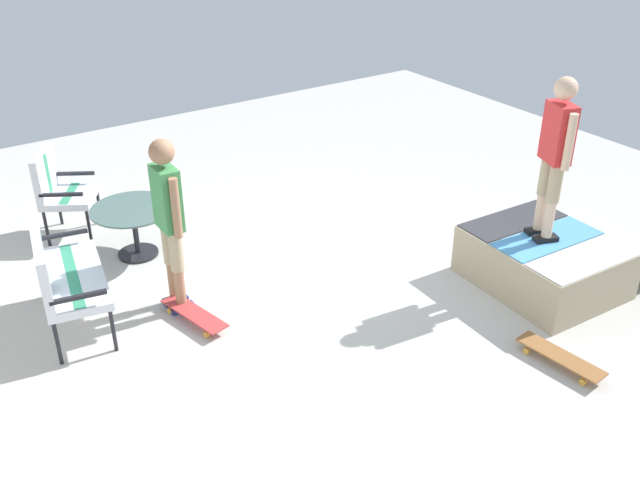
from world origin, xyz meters
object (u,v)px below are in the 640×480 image
object	(u,v)px
skate_ramp	(546,261)
person_watching	(169,213)
skateboard_by_bench	(194,314)
person_skater	(556,149)
skateboard_spare	(560,357)
patio_bench	(57,268)
patio_chair_near_house	(58,186)
patio_table	(134,222)

from	to	relation	value
skate_ramp	person_watching	distance (m)	3.79
person_watching	skateboard_by_bench	world-z (taller)	person_watching
person_watching	skateboard_by_bench	size ratio (longest dim) A/B	2.10
person_skater	skateboard_spare	distance (m)	1.95
person_watching	skate_ramp	bearing A→B (deg)	-117.41
person_skater	skateboard_spare	xyz separation A→B (m)	(-1.05, 0.87, -1.39)
skateboard_spare	patio_bench	bearing A→B (deg)	48.28
skateboard_spare	person_watching	bearing A→B (deg)	41.22
skate_ramp	patio_chair_near_house	size ratio (longest dim) A/B	1.91
patio_chair_near_house	person_skater	bearing A→B (deg)	-135.56
patio_bench	person_watching	world-z (taller)	person_watching
skate_ramp	patio_table	world-z (taller)	patio_table
patio_chair_near_house	person_skater	world-z (taller)	person_skater
patio_bench	person_watching	distance (m)	1.11
patio_bench	patio_table	size ratio (longest dim) A/B	1.48
person_watching	skateboard_spare	xyz separation A→B (m)	(-2.70, -2.36, -0.93)
patio_bench	person_skater	distance (m)	4.73
patio_bench	person_skater	bearing A→B (deg)	-114.70
patio_chair_near_house	person_skater	size ratio (longest dim) A/B	0.63
patio_bench	skateboard_spare	size ratio (longest dim) A/B	1.63
skate_ramp	person_watching	xyz separation A→B (m)	(1.71, 3.30, 0.75)
patio_chair_near_house	person_skater	xyz separation A→B (m)	(-3.77, -3.70, 0.86)
patio_table	skateboard_spare	bearing A→B (deg)	-149.30
patio_chair_near_house	skateboard_spare	size ratio (longest dim) A/B	1.25
person_watching	patio_bench	bearing A→B (deg)	73.49
skate_ramp	person_skater	bearing A→B (deg)	46.76
patio_chair_near_house	patio_table	size ratio (longest dim) A/B	1.13
skate_ramp	patio_chair_near_house	bearing A→B (deg)	44.48
person_watching	skateboard_spare	distance (m)	3.71
skate_ramp	person_watching	size ratio (longest dim) A/B	1.12
patio_bench	person_skater	xyz separation A→B (m)	(-1.94, -4.23, 0.86)
patio_chair_near_house	person_watching	world-z (taller)	person_watching
person_watching	skateboard_spare	world-z (taller)	person_watching
skateboard_by_bench	patio_table	bearing A→B (deg)	-1.28
person_watching	skateboard_by_bench	xyz separation A→B (m)	(-0.33, -0.02, -0.93)
skate_ramp	person_skater	world-z (taller)	person_skater
patio_bench	patio_table	bearing A→B (deg)	-49.15
patio_chair_near_house	skateboard_spare	xyz separation A→B (m)	(-4.82, -2.83, -0.53)
patio_table	skateboard_spare	distance (m)	4.54
patio_chair_near_house	skateboard_spare	distance (m)	5.61
person_skater	skateboard_by_bench	size ratio (longest dim) A/B	1.97
person_skater	skateboard_by_bench	bearing A→B (deg)	67.63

